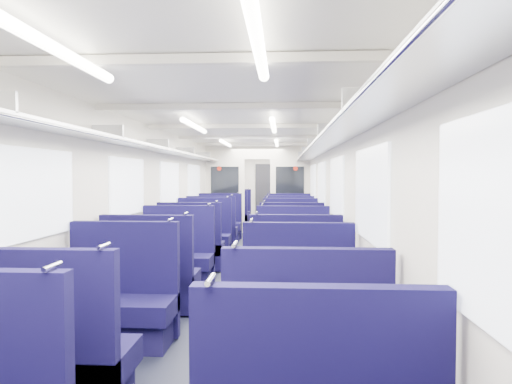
# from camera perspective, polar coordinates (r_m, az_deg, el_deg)

# --- Properties ---
(floor) EXTENTS (2.80, 18.00, 0.01)m
(floor) POSITION_cam_1_polar(r_m,az_deg,el_deg) (9.08, -1.04, -7.87)
(floor) COLOR black
(floor) RESTS_ON ground
(ceiling) EXTENTS (2.80, 18.00, 0.01)m
(ceiling) POSITION_cam_1_polar(r_m,az_deg,el_deg) (8.98, -1.05, 7.07)
(ceiling) COLOR white
(ceiling) RESTS_ON wall_left
(wall_left) EXTENTS (0.02, 18.00, 2.35)m
(wall_left) POSITION_cam_1_polar(r_m,az_deg,el_deg) (9.17, -9.81, -0.41)
(wall_left) COLOR beige
(wall_left) RESTS_ON floor
(dado_left) EXTENTS (0.03, 17.90, 0.70)m
(dado_left) POSITION_cam_1_polar(r_m,az_deg,el_deg) (9.24, -9.68, -5.53)
(dado_left) COLOR black
(dado_left) RESTS_ON floor
(wall_right) EXTENTS (0.02, 18.00, 2.35)m
(wall_right) POSITION_cam_1_polar(r_m,az_deg,el_deg) (8.96, 7.92, -0.46)
(wall_right) COLOR beige
(wall_right) RESTS_ON floor
(dado_right) EXTENTS (0.03, 17.90, 0.70)m
(dado_right) POSITION_cam_1_polar(r_m,az_deg,el_deg) (9.03, 7.80, -5.70)
(dado_right) COLOR black
(dado_right) RESTS_ON floor
(wall_far) EXTENTS (2.80, 0.02, 2.35)m
(wall_far) POSITION_cam_1_polar(r_m,az_deg,el_deg) (17.94, 1.14, 0.85)
(wall_far) COLOR beige
(wall_far) RESTS_ON floor
(luggage_rack_left) EXTENTS (0.36, 17.40, 0.18)m
(luggage_rack_left) POSITION_cam_1_polar(r_m,az_deg,el_deg) (9.13, -8.69, 4.60)
(luggage_rack_left) COLOR #B2B5BA
(luggage_rack_left) RESTS_ON wall_left
(luggage_rack_right) EXTENTS (0.36, 17.40, 0.18)m
(luggage_rack_right) POSITION_cam_1_polar(r_m,az_deg,el_deg) (8.94, 6.75, 4.66)
(luggage_rack_right) COLOR #B2B5BA
(luggage_rack_right) RESTS_ON wall_right
(windows) EXTENTS (2.78, 15.60, 0.75)m
(windows) POSITION_cam_1_polar(r_m,az_deg,el_deg) (8.49, -1.28, 1.07)
(windows) COLOR white
(windows) RESTS_ON wall_left
(ceiling_fittings) EXTENTS (2.70, 16.06, 0.11)m
(ceiling_fittings) POSITION_cam_1_polar(r_m,az_deg,el_deg) (8.71, -1.18, 6.82)
(ceiling_fittings) COLOR silver
(ceiling_fittings) RESTS_ON ceiling
(end_door) EXTENTS (0.75, 0.06, 2.00)m
(end_door) POSITION_cam_1_polar(r_m,az_deg,el_deg) (17.88, 1.13, 0.28)
(end_door) COLOR black
(end_door) RESTS_ON floor
(bulkhead) EXTENTS (2.80, 0.10, 2.35)m
(bulkhead) POSITION_cam_1_polar(r_m,az_deg,el_deg) (12.39, 0.17, 0.54)
(bulkhead) COLOR silver
(bulkhead) RESTS_ON floor
(seat_4) EXTENTS (1.04, 0.58, 1.16)m
(seat_4) POSITION_cam_1_polar(r_m,az_deg,el_deg) (3.43, -24.49, -18.89)
(seat_4) COLOR #100C3A
(seat_4) RESTS_ON floor
(seat_5) EXTENTS (1.04, 0.58, 1.16)m
(seat_5) POSITION_cam_1_polar(r_m,az_deg,el_deg) (3.18, 6.13, -20.39)
(seat_5) COLOR #100C3A
(seat_5) RESTS_ON floor
(seat_6) EXTENTS (1.04, 0.58, 1.16)m
(seat_6) POSITION_cam_1_polar(r_m,az_deg,el_deg) (4.59, -16.47, -13.34)
(seat_6) COLOR #100C3A
(seat_6) RESTS_ON floor
(seat_7) EXTENTS (1.04, 0.58, 1.16)m
(seat_7) POSITION_cam_1_polar(r_m,az_deg,el_deg) (4.33, 5.32, -14.21)
(seat_7) COLOR #100C3A
(seat_7) RESTS_ON floor
(seat_8) EXTENTS (1.04, 0.58, 1.16)m
(seat_8) POSITION_cam_1_polar(r_m,az_deg,el_deg) (5.51, -12.90, -10.70)
(seat_8) COLOR #100C3A
(seat_8) RESTS_ON floor
(seat_9) EXTENTS (1.04, 0.58, 1.16)m
(seat_9) POSITION_cam_1_polar(r_m,az_deg,el_deg) (5.44, 4.89, -10.83)
(seat_9) COLOR #100C3A
(seat_9) RESTS_ON floor
(seat_10) EXTENTS (1.04, 0.58, 1.16)m
(seat_10) POSITION_cam_1_polar(r_m,az_deg,el_deg) (6.75, -9.77, -8.30)
(seat_10) COLOR #100C3A
(seat_10) RESTS_ON floor
(seat_11) EXTENTS (1.04, 0.58, 1.16)m
(seat_11) POSITION_cam_1_polar(r_m,az_deg,el_deg) (6.57, 4.61, -8.56)
(seat_11) COLOR #100C3A
(seat_11) RESTS_ON floor
(seat_12) EXTENTS (1.04, 0.58, 1.16)m
(seat_12) POSITION_cam_1_polar(r_m,az_deg,el_deg) (7.74, -8.04, -6.95)
(seat_12) COLOR #100C3A
(seat_12) RESTS_ON floor
(seat_13) EXTENTS (1.04, 0.58, 1.16)m
(seat_13) POSITION_cam_1_polar(r_m,az_deg,el_deg) (7.67, 4.42, -7.02)
(seat_13) COLOR #100C3A
(seat_13) RESTS_ON floor
(seat_14) EXTENTS (1.04, 0.58, 1.16)m
(seat_14) POSITION_cam_1_polar(r_m,az_deg,el_deg) (8.92, -6.50, -5.74)
(seat_14) COLOR #100C3A
(seat_14) RESTS_ON floor
(seat_15) EXTENTS (1.04, 0.58, 1.16)m
(seat_15) POSITION_cam_1_polar(r_m,az_deg,el_deg) (8.75, 4.28, -5.88)
(seat_15) COLOR #100C3A
(seat_15) RESTS_ON floor
(seat_16) EXTENTS (1.04, 0.58, 1.16)m
(seat_16) POSITION_cam_1_polar(r_m,az_deg,el_deg) (9.96, -5.45, -4.91)
(seat_16) COLOR #100C3A
(seat_16) RESTS_ON floor
(seat_17) EXTENTS (1.04, 0.58, 1.16)m
(seat_17) POSITION_cam_1_polar(r_m,az_deg,el_deg) (9.97, 4.16, -4.90)
(seat_17) COLOR #100C3A
(seat_17) RESTS_ON floor
(seat_18) EXTENTS (1.04, 0.58, 1.16)m
(seat_18) POSITION_cam_1_polar(r_m,az_deg,el_deg) (11.10, -4.54, -4.18)
(seat_18) COLOR #100C3A
(seat_18) RESTS_ON floor
(seat_19) EXTENTS (1.04, 0.58, 1.16)m
(seat_19) POSITION_cam_1_polar(r_m,az_deg,el_deg) (10.97, 4.09, -4.25)
(seat_19) COLOR #100C3A
(seat_19) RESTS_ON floor
(seat_20) EXTENTS (1.04, 0.58, 1.16)m
(seat_20) POSITION_cam_1_polar(r_m,az_deg,el_deg) (13.15, -3.30, -3.19)
(seat_20) COLOR #100C3A
(seat_20) RESTS_ON floor
(seat_21) EXTENTS (1.04, 0.58, 1.16)m
(seat_21) POSITION_cam_1_polar(r_m,az_deg,el_deg) (13.13, 3.96, -3.20)
(seat_21) COLOR #100C3A
(seat_21) RESTS_ON floor
(seat_22) EXTENTS (1.04, 0.58, 1.16)m
(seat_22) POSITION_cam_1_polar(r_m,az_deg,el_deg) (14.34, -2.74, -2.75)
(seat_22) COLOR #100C3A
(seat_22) RESTS_ON floor
(seat_23) EXTENTS (1.04, 0.58, 1.16)m
(seat_23) POSITION_cam_1_polar(r_m,az_deg,el_deg) (14.29, 3.91, -2.77)
(seat_23) COLOR #100C3A
(seat_23) RESTS_ON floor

